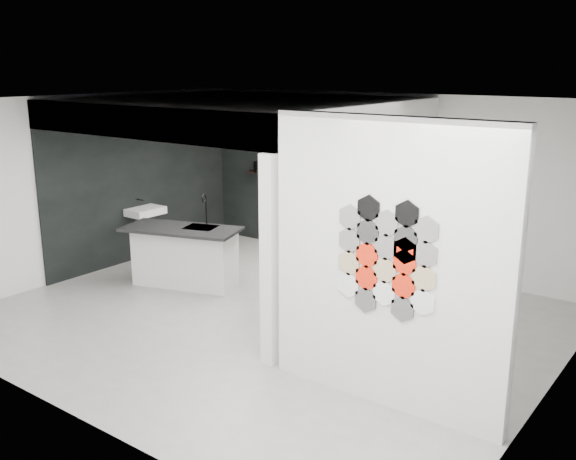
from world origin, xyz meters
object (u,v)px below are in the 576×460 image
(glass_vase, at_px, (386,183))
(bottle_dark, at_px, (305,172))
(kitchen_island, at_px, (185,255))
(partition_panel, at_px, (387,266))
(wall_basin, at_px, (145,211))
(glass_bowl, at_px, (386,185))
(stockpot, at_px, (260,167))
(utensil_cup, at_px, (274,171))
(kettle, at_px, (359,180))

(glass_vase, xyz_separation_m, bottle_dark, (-1.58, 0.00, 0.01))
(kitchen_island, xyz_separation_m, bottle_dark, (0.38, 2.58, 0.94))
(partition_panel, bearing_deg, wall_basin, 161.77)
(kitchen_island, relative_size, glass_bowl, 13.44)
(partition_panel, distance_m, glass_vase, 4.39)
(wall_basin, bearing_deg, kitchen_island, -19.83)
(wall_basin, relative_size, glass_vase, 3.78)
(partition_panel, xyz_separation_m, bottle_dark, (-3.66, 3.87, 0.01))
(partition_panel, distance_m, stockpot, 6.06)
(partition_panel, xyz_separation_m, stockpot, (-4.67, 3.87, 0.01))
(glass_bowl, relative_size, utensil_cup, 1.48)
(kettle, bearing_deg, glass_vase, 6.51)
(glass_vase, bearing_deg, kitchen_island, -127.24)
(wall_basin, height_order, stockpot, stockpot)
(wall_basin, height_order, utensil_cup, utensil_cup)
(glass_vase, bearing_deg, stockpot, 180.00)
(partition_panel, height_order, utensil_cup, partition_panel)
(partition_panel, height_order, glass_bowl, partition_panel)
(stockpot, bearing_deg, wall_basin, -111.11)
(wall_basin, bearing_deg, bottle_dark, 48.82)
(wall_basin, xyz_separation_m, glass_bowl, (3.39, 2.07, 0.52))
(kitchen_island, height_order, stockpot, stockpot)
(glass_bowl, height_order, bottle_dark, bottle_dark)
(wall_basin, relative_size, stockpot, 2.59)
(utensil_cup, bearing_deg, kitchen_island, -83.39)
(kettle, height_order, bottle_dark, bottle_dark)
(wall_basin, xyz_separation_m, bottle_dark, (1.81, 2.07, 0.56))
(kitchen_island, height_order, utensil_cup, utensil_cup)
(partition_panel, distance_m, bottle_dark, 5.32)
(partition_panel, relative_size, glass_bowl, 20.17)
(wall_basin, height_order, bottle_dark, bottle_dark)
(wall_basin, xyz_separation_m, utensil_cup, (1.13, 2.07, 0.52))
(kettle, xyz_separation_m, bottle_dark, (-1.09, 0.00, 0.02))
(partition_panel, distance_m, wall_basin, 5.78)
(wall_basin, xyz_separation_m, kitchen_island, (1.43, -0.52, -0.38))
(partition_panel, distance_m, utensil_cup, 5.81)
(glass_bowl, bearing_deg, wall_basin, -148.65)
(partition_panel, bearing_deg, utensil_cup, 138.28)
(kitchen_island, distance_m, utensil_cup, 2.75)
(glass_bowl, xyz_separation_m, bottle_dark, (-1.58, 0.00, 0.04))
(glass_vase, distance_m, utensil_cup, 2.26)
(kettle, relative_size, bottle_dark, 0.88)
(kettle, distance_m, bottle_dark, 1.09)
(glass_bowl, height_order, utensil_cup, glass_bowl)
(kitchen_island, distance_m, glass_bowl, 3.36)
(wall_basin, bearing_deg, stockpot, 68.89)
(stockpot, relative_size, glass_bowl, 1.67)
(partition_panel, height_order, stockpot, partition_panel)
(utensil_cup, bearing_deg, kettle, 0.00)
(kitchen_island, relative_size, glass_vase, 11.74)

